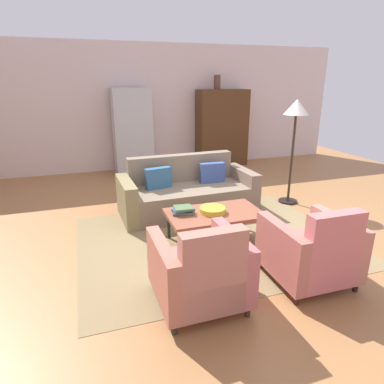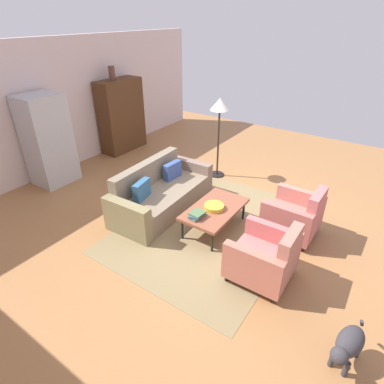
{
  "view_description": "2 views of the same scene",
  "coord_description": "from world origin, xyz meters",
  "px_view_note": "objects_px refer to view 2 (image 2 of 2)",
  "views": [
    {
      "loc": [
        -1.87,
        -3.77,
        2.0
      ],
      "look_at": [
        -0.6,
        0.04,
        0.65
      ],
      "focal_mm": 31.22,
      "sensor_mm": 36.0,
      "label": 1
    },
    {
      "loc": [
        -4.16,
        -2.29,
        3.2
      ],
      "look_at": [
        -0.56,
        0.18,
        0.71
      ],
      "focal_mm": 29.37,
      "sensor_mm": 36.0,
      "label": 2
    }
  ],
  "objects_px": {
    "book_stack": "(197,215)",
    "armchair_left": "(267,259)",
    "dog": "(348,344)",
    "refrigerator": "(48,140)",
    "couch": "(159,194)",
    "vase_tall": "(112,73)",
    "armchair_right": "(296,217)",
    "fruit_bowl": "(214,207)",
    "cabinet": "(121,116)",
    "coffee_table": "(215,210)",
    "floor_lamp": "(220,112)"
  },
  "relations": [
    {
      "from": "book_stack",
      "to": "armchair_left",
      "type": "bearing_deg",
      "value": -99.55
    },
    {
      "from": "dog",
      "to": "refrigerator",
      "type": "bearing_deg",
      "value": -86.21
    },
    {
      "from": "couch",
      "to": "vase_tall",
      "type": "xyz_separation_m",
      "value": [
        1.59,
        2.67,
        1.67
      ]
    },
    {
      "from": "couch",
      "to": "armchair_right",
      "type": "relative_size",
      "value": 2.42
    },
    {
      "from": "fruit_bowl",
      "to": "cabinet",
      "type": "distance_m",
      "value": 4.27
    },
    {
      "from": "coffee_table",
      "to": "dog",
      "type": "relative_size",
      "value": 1.71
    },
    {
      "from": "refrigerator",
      "to": "dog",
      "type": "bearing_deg",
      "value": -98.0
    },
    {
      "from": "coffee_table",
      "to": "floor_lamp",
      "type": "bearing_deg",
      "value": 29.14
    },
    {
      "from": "cabinet",
      "to": "dog",
      "type": "bearing_deg",
      "value": -116.1
    },
    {
      "from": "coffee_table",
      "to": "dog",
      "type": "distance_m",
      "value": 2.66
    },
    {
      "from": "coffee_table",
      "to": "fruit_bowl",
      "type": "xyz_separation_m",
      "value": [
        -0.03,
        0.0,
        0.07
      ]
    },
    {
      "from": "refrigerator",
      "to": "dog",
      "type": "relative_size",
      "value": 2.64
    },
    {
      "from": "armchair_right",
      "to": "fruit_bowl",
      "type": "bearing_deg",
      "value": 119.04
    },
    {
      "from": "book_stack",
      "to": "floor_lamp",
      "type": "xyz_separation_m",
      "value": [
        2.16,
        0.9,
        0.99
      ]
    },
    {
      "from": "book_stack",
      "to": "vase_tall",
      "type": "bearing_deg",
      "value": 62.24
    },
    {
      "from": "armchair_left",
      "to": "dog",
      "type": "relative_size",
      "value": 1.25
    },
    {
      "from": "book_stack",
      "to": "fruit_bowl",
      "type": "bearing_deg",
      "value": -14.38
    },
    {
      "from": "couch",
      "to": "floor_lamp",
      "type": "xyz_separation_m",
      "value": [
        1.78,
        -0.2,
        1.16
      ]
    },
    {
      "from": "floor_lamp",
      "to": "cabinet",
      "type": "bearing_deg",
      "value": 90.7
    },
    {
      "from": "coffee_table",
      "to": "cabinet",
      "type": "bearing_deg",
      "value": 65.71
    },
    {
      "from": "couch",
      "to": "cabinet",
      "type": "distance_m",
      "value": 3.25
    },
    {
      "from": "book_stack",
      "to": "vase_tall",
      "type": "height_order",
      "value": "vase_tall"
    },
    {
      "from": "fruit_bowl",
      "to": "floor_lamp",
      "type": "distance_m",
      "value": 2.29
    },
    {
      "from": "armchair_left",
      "to": "vase_tall",
      "type": "xyz_separation_m",
      "value": [
        2.19,
        5.02,
        1.62
      ]
    },
    {
      "from": "coffee_table",
      "to": "book_stack",
      "type": "height_order",
      "value": "book_stack"
    },
    {
      "from": "armchair_left",
      "to": "vase_tall",
      "type": "bearing_deg",
      "value": 65.89
    },
    {
      "from": "armchair_right",
      "to": "coffee_table",
      "type": "bearing_deg",
      "value": 117.99
    },
    {
      "from": "dog",
      "to": "floor_lamp",
      "type": "bearing_deg",
      "value": -120.94
    },
    {
      "from": "armchair_left",
      "to": "coffee_table",
      "type": "bearing_deg",
      "value": 62.27
    },
    {
      "from": "armchair_right",
      "to": "floor_lamp",
      "type": "xyz_separation_m",
      "value": [
        1.18,
        2.16,
        1.1
      ]
    },
    {
      "from": "coffee_table",
      "to": "cabinet",
      "type": "relative_size",
      "value": 0.67
    },
    {
      "from": "fruit_bowl",
      "to": "dog",
      "type": "bearing_deg",
      "value": -118.46
    },
    {
      "from": "cabinet",
      "to": "dog",
      "type": "distance_m",
      "value": 6.92
    },
    {
      "from": "vase_tall",
      "to": "dog",
      "type": "distance_m",
      "value": 7.02
    },
    {
      "from": "armchair_left",
      "to": "floor_lamp",
      "type": "height_order",
      "value": "floor_lamp"
    },
    {
      "from": "cabinet",
      "to": "vase_tall",
      "type": "distance_m",
      "value": 1.07
    },
    {
      "from": "fruit_bowl",
      "to": "vase_tall",
      "type": "xyz_separation_m",
      "value": [
        1.62,
        3.85,
        1.51
      ]
    },
    {
      "from": "cabinet",
      "to": "refrigerator",
      "type": "distance_m",
      "value": 2.18
    },
    {
      "from": "couch",
      "to": "armchair_right",
      "type": "height_order",
      "value": "armchair_right"
    },
    {
      "from": "floor_lamp",
      "to": "vase_tall",
      "type": "bearing_deg",
      "value": 93.69
    },
    {
      "from": "book_stack",
      "to": "refrigerator",
      "type": "distance_m",
      "value": 3.69
    },
    {
      "from": "couch",
      "to": "coffee_table",
      "type": "distance_m",
      "value": 1.19
    },
    {
      "from": "couch",
      "to": "vase_tall",
      "type": "relative_size",
      "value": 6.67
    },
    {
      "from": "dog",
      "to": "cabinet",
      "type": "bearing_deg",
      "value": -104.32
    },
    {
      "from": "refrigerator",
      "to": "dog",
      "type": "xyz_separation_m",
      "value": [
        -0.85,
        -6.08,
        -0.61
      ]
    },
    {
      "from": "vase_tall",
      "to": "dog",
      "type": "height_order",
      "value": "vase_tall"
    },
    {
      "from": "armchair_left",
      "to": "cabinet",
      "type": "relative_size",
      "value": 0.49
    },
    {
      "from": "fruit_bowl",
      "to": "floor_lamp",
      "type": "height_order",
      "value": "floor_lamp"
    },
    {
      "from": "couch",
      "to": "cabinet",
      "type": "xyz_separation_m",
      "value": [
        1.74,
        2.67,
        0.61
      ]
    },
    {
      "from": "book_stack",
      "to": "cabinet",
      "type": "bearing_deg",
      "value": 60.52
    }
  ]
}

